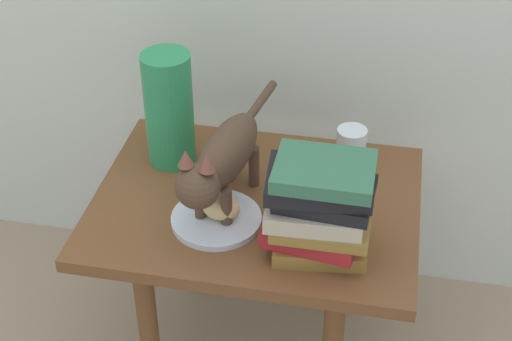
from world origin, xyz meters
name	(u,v)px	position (x,y,z in m)	size (l,w,h in m)	color
side_table	(256,226)	(0.00, 0.00, 0.43)	(0.71, 0.54, 0.50)	brown
plate	(216,219)	(-0.07, -0.09, 0.51)	(0.19, 0.19, 0.01)	silver
bread_roll	(221,208)	(-0.06, -0.09, 0.54)	(0.08, 0.06, 0.05)	#E0BC7A
cat	(222,159)	(-0.06, -0.04, 0.63)	(0.14, 0.48, 0.23)	#4C3828
book_stack	(320,207)	(0.15, -0.14, 0.61)	(0.22, 0.17, 0.22)	olive
green_vase	(169,109)	(-0.22, 0.12, 0.64)	(0.11, 0.11, 0.27)	#288C51
candle_jar	(351,147)	(0.19, 0.19, 0.54)	(0.07, 0.07, 0.08)	silver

